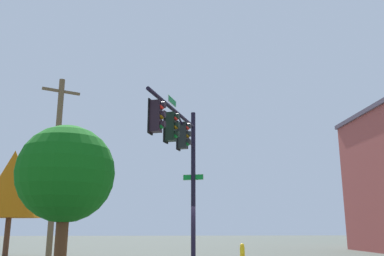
{
  "coord_description": "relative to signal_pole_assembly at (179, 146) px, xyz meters",
  "views": [
    {
      "loc": [
        18.0,
        -1.25,
        1.66
      ],
      "look_at": [
        0.41,
        -0.08,
        5.9
      ],
      "focal_mm": 38.35,
      "sensor_mm": 36.0,
      "label": 1
    }
  ],
  "objects": [
    {
      "name": "tree_near",
      "position": [
        -8.46,
        -9.36,
        -0.7
      ],
      "size": [
        3.49,
        3.49,
        6.02
      ],
      "color": "brown",
      "rests_on": "ground_plane"
    },
    {
      "name": "fire_hydrant",
      "position": [
        -5.31,
        3.41,
        -4.36
      ],
      "size": [
        0.33,
        0.24,
        0.83
      ],
      "color": "yellow",
      "rests_on": "ground_plane"
    },
    {
      "name": "signal_pole_assembly",
      "position": [
        0.0,
        0.0,
        0.0
      ],
      "size": [
        5.39,
        2.36,
        6.72
      ],
      "color": "black",
      "rests_on": "ground_plane"
    },
    {
      "name": "tree_mid",
      "position": [
        2.19,
        -3.81,
        -1.42
      ],
      "size": [
        3.21,
        3.21,
        4.98
      ],
      "color": "#58331C",
      "rests_on": "ground_plane"
    },
    {
      "name": "utility_pole",
      "position": [
        -3.38,
        -5.64,
        -0.29
      ],
      "size": [
        0.93,
        1.65,
        8.66
      ],
      "color": "brown",
      "rests_on": "ground_plane"
    }
  ]
}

